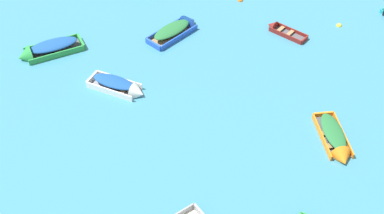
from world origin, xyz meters
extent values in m
cube|color=gray|center=(-5.07, 21.55, 0.05)|extent=(3.30, 1.93, 0.11)
cube|color=white|center=(-4.91, 22.15, 0.21)|extent=(3.15, 0.92, 0.42)
cube|color=white|center=(-5.23, 20.95, 0.21)|extent=(3.15, 0.92, 0.42)
cube|color=white|center=(-6.64, 21.97, 0.21)|extent=(0.44, 1.20, 0.42)
cone|color=white|center=(-3.44, 21.11, 0.23)|extent=(1.03, 1.34, 1.19)
cube|color=#937047|center=(-5.23, 21.59, 0.30)|extent=(0.61, 1.16, 0.03)
cube|color=#937047|center=(-4.32, 21.35, 0.30)|extent=(0.61, 1.16, 0.03)
ellipsoid|color=#19478C|center=(-5.07, 21.55, 0.54)|extent=(3.03, 1.81, 0.34)
cube|color=#4C4C51|center=(5.38, 29.14, 0.04)|extent=(2.60, 1.98, 0.08)
cube|color=maroon|center=(5.16, 28.76, 0.17)|extent=(2.31, 1.37, 0.33)
cube|color=maroon|center=(5.59, 29.52, 0.17)|extent=(2.31, 1.37, 0.33)
cube|color=maroon|center=(6.52, 28.48, 0.17)|extent=(0.51, 0.79, 0.33)
cone|color=maroon|center=(4.18, 29.82, 0.18)|extent=(0.94, 1.03, 0.84)
cube|color=#937047|center=(5.49, 29.07, 0.23)|extent=(0.63, 0.82, 0.03)
cube|color=#937047|center=(4.83, 29.45, 0.23)|extent=(0.63, 0.82, 0.03)
cube|color=#4C4C51|center=(8.16, 19.57, 0.04)|extent=(2.04, 3.40, 0.09)
cube|color=orange|center=(8.74, 19.75, 0.18)|extent=(1.05, 3.22, 0.36)
cube|color=orange|center=(7.57, 19.39, 0.18)|extent=(1.05, 3.22, 0.36)
cube|color=orange|center=(7.67, 21.17, 0.18)|extent=(1.19, 0.47, 0.36)
cone|color=orange|center=(8.66, 17.90, 0.20)|extent=(1.35, 1.08, 1.18)
cube|color=#937047|center=(8.10, 19.73, 0.25)|extent=(1.15, 0.65, 0.03)
cube|color=#937047|center=(8.39, 18.80, 0.25)|extent=(1.15, 0.65, 0.03)
ellipsoid|color=#236633|center=(8.16, 19.57, 0.48)|extent=(1.91, 3.12, 0.35)
cube|color=gray|center=(1.73, 13.08, 0.23)|extent=(0.90, 0.89, 0.46)
cube|color=#4C4C51|center=(-10.13, 24.51, 0.05)|extent=(3.74, 3.25, 0.10)
cube|color=#288C3D|center=(-9.69, 23.90, 0.20)|extent=(3.10, 2.27, 0.41)
cube|color=#288C3D|center=(-10.57, 25.12, 0.20)|extent=(3.10, 2.27, 0.41)
cube|color=#288C3D|center=(-8.61, 25.60, 0.20)|extent=(0.99, 1.29, 0.41)
cone|color=#288C3D|center=(-11.72, 23.36, 0.23)|extent=(1.54, 1.67, 1.44)
cube|color=#937047|center=(-9.97, 24.62, 0.29)|extent=(1.11, 1.32, 0.03)
ellipsoid|color=#19478C|center=(-10.13, 24.51, 0.55)|extent=(3.45, 3.01, 0.39)
cube|color=#99754C|center=(-2.66, 27.65, 0.05)|extent=(3.04, 3.63, 0.10)
cube|color=blue|center=(-3.26, 28.05, 0.20)|extent=(2.07, 3.06, 0.39)
cube|color=blue|center=(-2.05, 27.25, 0.20)|extent=(2.07, 3.06, 0.39)
cube|color=blue|center=(-3.65, 26.14, 0.20)|extent=(1.26, 0.91, 0.39)
cone|color=blue|center=(-1.62, 29.21, 0.22)|extent=(1.61, 1.46, 1.39)
cube|color=#937047|center=(-2.76, 27.49, 0.28)|extent=(1.29, 1.03, 0.03)
ellipsoid|color=#236633|center=(-2.66, 27.65, 0.53)|extent=(2.82, 3.35, 0.38)
sphere|color=yellow|center=(8.97, 30.89, 0.00)|extent=(0.40, 0.40, 0.40)
sphere|color=orange|center=(1.61, 33.06, 0.00)|extent=(0.41, 0.41, 0.41)
camera|label=1|loc=(3.74, -1.07, 20.89)|focal=47.54mm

